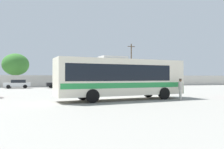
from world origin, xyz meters
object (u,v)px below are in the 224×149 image
(attendant_by_bus_door, at_px, (180,88))
(utility_pole_near, at_px, (131,64))
(parked_car_second_black, at_px, (59,83))
(parked_car_leftmost_white, at_px, (18,84))
(roadside_tree_midleft, at_px, (16,64))
(coach_bus_cream_green, at_px, (121,77))

(attendant_by_bus_door, xyz_separation_m, utility_pole_near, (7.84, 30.36, 3.86))
(attendant_by_bus_door, distance_m, parked_car_second_black, 26.23)
(parked_car_leftmost_white, height_order, utility_pole_near, utility_pole_near)
(attendant_by_bus_door, bearing_deg, parked_car_second_black, 108.67)
(parked_car_leftmost_white, height_order, roadside_tree_midleft, roadside_tree_midleft)
(coach_bus_cream_green, height_order, parked_car_second_black, coach_bus_cream_green)
(parked_car_leftmost_white, bearing_deg, coach_bus_cream_green, -66.58)
(attendant_by_bus_door, height_order, parked_car_second_black, attendant_by_bus_door)
(utility_pole_near, bearing_deg, coach_bus_cream_green, -113.83)
(utility_pole_near, bearing_deg, attendant_by_bus_door, -104.48)
(attendant_by_bus_door, relative_size, utility_pole_near, 0.19)
(parked_car_second_black, height_order, roadside_tree_midleft, roadside_tree_midleft)
(coach_bus_cream_green, xyz_separation_m, attendant_by_bus_door, (4.98, -1.33, -0.93))
(parked_car_second_black, bearing_deg, roadside_tree_midleft, 128.38)
(parked_car_leftmost_white, bearing_deg, roadside_tree_midleft, 97.68)
(parked_car_second_black, bearing_deg, coach_bus_cream_green, -81.73)
(roadside_tree_midleft, bearing_deg, utility_pole_near, -11.38)
(coach_bus_cream_green, height_order, parked_car_leftmost_white, coach_bus_cream_green)
(parked_car_leftmost_white, distance_m, utility_pole_near, 24.08)
(parked_car_leftmost_white, xyz_separation_m, utility_pole_near, (23.15, 5.18, 4.10))
(coach_bus_cream_green, distance_m, parked_car_second_black, 23.79)
(roadside_tree_midleft, bearing_deg, parked_car_second_black, -51.62)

